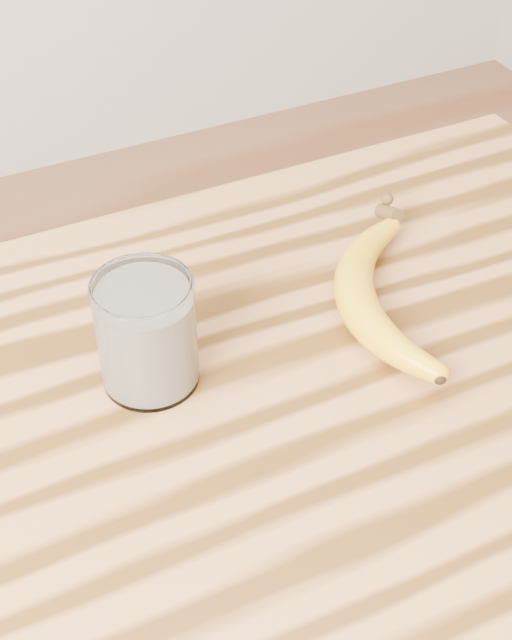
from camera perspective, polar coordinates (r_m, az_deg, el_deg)
name	(u,v)px	position (r m, az deg, el deg)	size (l,w,h in m)	color
table	(203,575)	(0.85, -3.41, -15.96)	(1.20, 0.80, 0.90)	#A86F3D
smoothie_glass	(147,334)	(0.79, -7.01, -0.92)	(0.09, 0.09, 0.11)	white
banana	(354,296)	(0.88, 6.29, 1.53)	(0.12, 0.33, 0.04)	gold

